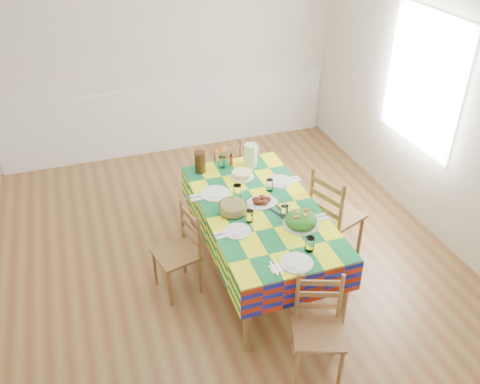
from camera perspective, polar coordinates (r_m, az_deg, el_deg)
name	(u,v)px	position (r m, az deg, el deg)	size (l,w,h in m)	color
room	(224,139)	(4.45, -1.86, 5.99)	(4.58, 5.08, 2.78)	brown
wainscot	(170,117)	(7.00, -7.87, 8.36)	(4.41, 0.06, 0.92)	white
window_right	(423,81)	(5.63, 19.83, 11.66)	(1.40, 1.40, 0.00)	white
dining_table	(260,215)	(4.65, 2.27, -2.59)	(1.03, 1.91, 0.74)	brown
setting_near_head	(301,256)	(4.05, 6.86, -7.16)	(0.42, 0.28, 0.12)	white
setting_left_near	(241,226)	(4.34, 0.15, -3.81)	(0.43, 0.25, 0.11)	white
setting_left_far	(222,193)	(4.75, -2.00, -0.10)	(0.52, 0.31, 0.14)	white
setting_right_near	(299,217)	(4.47, 6.59, -2.76)	(0.46, 0.27, 0.12)	white
setting_right_far	(277,183)	(4.93, 4.16, 1.06)	(0.46, 0.27, 0.12)	white
meat_platter	(261,201)	(4.65, 2.42, -1.05)	(0.31, 0.22, 0.06)	white
salad_platter	(301,220)	(4.39, 6.86, -3.15)	(0.31, 0.31, 0.13)	white
pasta_bowl	(233,208)	(4.52, -0.79, -1.80)	(0.25, 0.25, 0.09)	white
cake	(242,175)	(5.03, 0.22, 1.98)	(0.23, 0.23, 0.06)	white
serving_utensils	(279,212)	(4.55, 4.45, -2.24)	(0.15, 0.34, 0.01)	black
flower_vase	(222,159)	(5.17, -2.06, 3.69)	(0.14, 0.12, 0.23)	white
hot_sauce	(231,160)	(5.22, -0.99, 3.64)	(0.03, 0.03, 0.13)	red
green_pitcher	(251,155)	(5.20, 1.20, 4.17)	(0.14, 0.14, 0.24)	#BFE3A0
tea_pitcher	(200,162)	(5.10, -4.50, 3.38)	(0.11, 0.11, 0.22)	#311B0A
name_card	(303,270)	(3.95, 7.11, -8.69)	(0.09, 0.03, 0.02)	white
chair_near	(318,329)	(4.00, 8.77, -14.95)	(0.48, 0.47, 0.86)	brown
chair_far	(223,173)	(5.74, -1.98, 2.12)	(0.46, 0.44, 0.86)	brown
chair_left	(180,252)	(4.64, -6.78, -6.72)	(0.44, 0.45, 0.85)	brown
chair_right	(333,216)	(5.02, 10.45, -2.65)	(0.54, 0.56, 0.99)	brown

